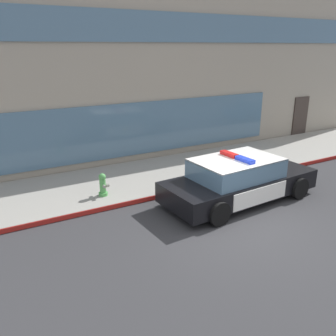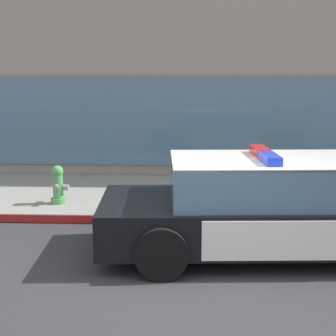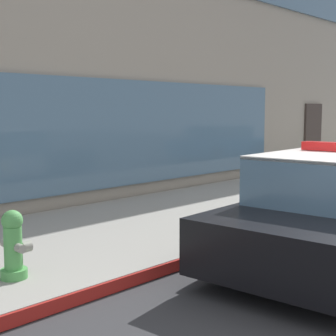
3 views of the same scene
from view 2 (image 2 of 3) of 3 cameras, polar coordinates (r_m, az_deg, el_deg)
ground at (r=6.22m, az=2.60°, el=-13.39°), size 48.00×48.00×0.00m
sidewalk at (r=10.30m, az=2.60°, el=-3.21°), size 48.00×3.56×0.15m
curb_red_paint at (r=8.57m, az=2.60°, el=-6.06°), size 28.80×0.04×0.14m
storefront_building at (r=17.84m, az=10.48°, el=14.01°), size 23.43×11.71×7.31m
police_cruiser at (r=7.26m, az=11.89°, el=-4.38°), size 5.10×2.35×1.49m
fire_hydrant at (r=9.55m, az=-12.49°, el=-1.92°), size 0.34×0.39×0.73m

